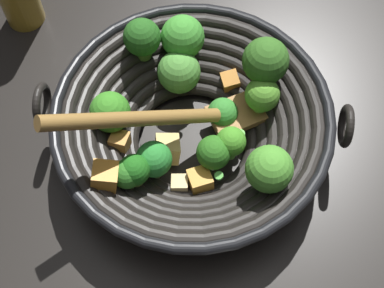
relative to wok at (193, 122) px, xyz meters
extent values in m
plane|color=black|center=(0.00, 0.00, -0.06)|extent=(4.00, 4.00, 0.00)
cylinder|color=black|center=(0.00, 0.00, -0.06)|extent=(0.14, 0.14, 0.01)
torus|color=black|center=(0.00, 0.00, -0.04)|extent=(0.19, 0.19, 0.02)
torus|color=black|center=(0.00, 0.00, -0.03)|extent=(0.21, 0.21, 0.02)
torus|color=black|center=(0.00, 0.00, -0.02)|extent=(0.24, 0.24, 0.02)
torus|color=black|center=(0.00, 0.00, -0.01)|extent=(0.26, 0.26, 0.02)
torus|color=black|center=(0.00, 0.00, 0.00)|extent=(0.29, 0.29, 0.02)
torus|color=black|center=(0.00, 0.00, 0.01)|extent=(0.31, 0.31, 0.02)
torus|color=black|center=(0.00, 0.00, 0.01)|extent=(0.34, 0.34, 0.02)
torus|color=black|center=(0.00, 0.00, 0.02)|extent=(0.35, 0.35, 0.01)
torus|color=black|center=(-0.07, 0.17, 0.02)|extent=(0.05, 0.03, 0.05)
torus|color=black|center=(0.08, -0.17, 0.02)|extent=(0.05, 0.03, 0.05)
cylinder|color=#83B55E|center=(0.11, -0.03, -0.01)|extent=(0.03, 0.03, 0.02)
sphere|color=#2D7423|center=(0.11, -0.03, 0.01)|extent=(0.04, 0.04, 0.04)
cylinder|color=#77C158|center=(0.07, -0.01, -0.02)|extent=(0.02, 0.02, 0.02)
sphere|color=#2B8732|center=(0.07, -0.01, 0.01)|extent=(0.05, 0.05, 0.05)
cylinder|color=#67B443|center=(0.00, 0.06, -0.02)|extent=(0.02, 0.02, 0.02)
sphere|color=#469727|center=(0.00, 0.06, 0.00)|extent=(0.04, 0.04, 0.04)
cylinder|color=#84AD4D|center=(0.10, -0.02, -0.01)|extent=(0.03, 0.03, 0.02)
sphere|color=#1E6519|center=(0.10, -0.02, 0.02)|extent=(0.04, 0.04, 0.04)
cylinder|color=#5E8D37|center=(-0.06, -0.11, 0.01)|extent=(0.03, 0.03, 0.02)
sphere|color=#255F1D|center=(-0.06, -0.11, 0.04)|extent=(0.05, 0.05, 0.05)
cylinder|color=#78A24F|center=(-0.06, -0.05, -0.03)|extent=(0.03, 0.03, 0.01)
sphere|color=#51993D|center=(-0.06, -0.05, 0.00)|extent=(0.06, 0.06, 0.06)
cylinder|color=#66B23D|center=(0.04, -0.10, -0.02)|extent=(0.03, 0.03, 0.02)
sphere|color=#3A8C25|center=(0.04, -0.10, 0.01)|extent=(0.05, 0.05, 0.05)
cylinder|color=#89AE4F|center=(-0.07, 0.06, -0.01)|extent=(0.03, 0.02, 0.03)
sphere|color=#579E2F|center=(-0.07, 0.06, 0.02)|extent=(0.05, 0.05, 0.05)
cylinder|color=#78B044|center=(0.03, 0.12, 0.00)|extent=(0.03, 0.03, 0.03)
sphere|color=#4E9D32|center=(0.03, 0.12, 0.04)|extent=(0.06, 0.06, 0.06)
cylinder|color=#659245|center=(-0.09, -0.07, 0.00)|extent=(0.03, 0.03, 0.01)
sphere|color=green|center=(-0.09, -0.07, 0.03)|extent=(0.06, 0.06, 0.06)
cylinder|color=#80C14E|center=(0.02, 0.04, -0.03)|extent=(0.03, 0.03, 0.02)
sphere|color=#2C6D1D|center=(0.02, 0.04, 0.00)|extent=(0.04, 0.04, 0.04)
cylinder|color=#78A13B|center=(-0.10, 0.05, 0.01)|extent=(0.04, 0.04, 0.02)
sphere|color=#336921|center=(-0.10, 0.05, 0.04)|extent=(0.06, 0.06, 0.06)
cylinder|color=#8AAB49|center=(-0.04, 0.02, -0.04)|extent=(0.02, 0.02, 0.02)
sphere|color=#368831|center=(-0.04, 0.02, -0.01)|extent=(0.04, 0.04, 0.04)
cube|color=#C4872C|center=(0.06, 0.04, -0.03)|extent=(0.04, 0.04, 0.03)
cube|color=#D4B976|center=(0.07, 0.02, -0.03)|extent=(0.03, 0.03, 0.02)
cube|color=#DFBD68|center=(0.04, -0.02, -0.02)|extent=(0.05, 0.04, 0.04)
cube|color=gold|center=(0.06, -0.07, -0.02)|extent=(0.03, 0.03, 0.03)
cube|color=orange|center=(0.12, -0.05, 0.02)|extent=(0.05, 0.04, 0.04)
cube|color=orange|center=(-0.09, 0.01, -0.02)|extent=(0.04, 0.03, 0.03)
cylinder|color=#99D166|center=(0.00, 0.10, 0.00)|extent=(0.02, 0.02, 0.01)
cylinder|color=#6BC651|center=(-0.02, 0.06, -0.01)|extent=(0.02, 0.02, 0.00)
cylinder|color=#56B247|center=(0.04, 0.06, -0.01)|extent=(0.02, 0.02, 0.01)
cylinder|color=#99D166|center=(-0.07, -0.04, 0.00)|extent=(0.02, 0.02, 0.01)
cylinder|color=#6BC651|center=(-0.01, -0.02, -0.03)|extent=(0.01, 0.01, 0.01)
cube|color=#9E6B38|center=(-0.05, 0.04, -0.02)|extent=(0.09, 0.08, 0.01)
cylinder|color=olive|center=(0.06, -0.04, 0.06)|extent=(0.18, 0.14, 0.14)
camera|label=1|loc=(0.30, 0.17, 0.60)|focal=50.99mm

